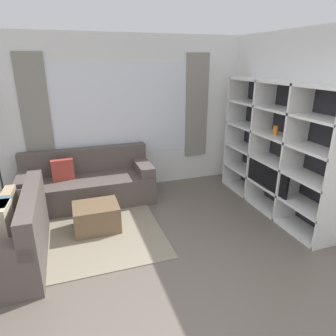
# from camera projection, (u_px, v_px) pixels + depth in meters

# --- Properties ---
(ground_plane) EXTENTS (16.00, 16.00, 0.00)m
(ground_plane) POSITION_uv_depth(u_px,v_px,m) (197.00, 322.00, 2.76)
(ground_plane) COLOR #665B51
(wall_back) EXTENTS (5.68, 0.11, 2.70)m
(wall_back) POSITION_uv_depth(u_px,v_px,m) (123.00, 115.00, 5.28)
(wall_back) COLOR white
(wall_back) RESTS_ON ground_plane
(wall_right) EXTENTS (0.07, 4.52, 2.70)m
(wall_right) POSITION_uv_depth(u_px,v_px,m) (295.00, 126.00, 4.46)
(wall_right) COLOR white
(wall_right) RESTS_ON ground_plane
(area_rug) EXTENTS (2.41, 2.08, 0.01)m
(area_rug) POSITION_uv_depth(u_px,v_px,m) (72.00, 232.00, 4.20)
(area_rug) COLOR gray
(area_rug) RESTS_ON ground_plane
(shelving_unit) EXTENTS (0.41, 2.38, 2.00)m
(shelving_unit) POSITION_uv_depth(u_px,v_px,m) (277.00, 150.00, 4.58)
(shelving_unit) COLOR #232328
(shelving_unit) RESTS_ON ground_plane
(couch_main) EXTENTS (2.11, 0.83, 0.87)m
(couch_main) POSITION_uv_depth(u_px,v_px,m) (88.00, 184.00, 5.01)
(couch_main) COLOR #564C47
(couch_main) RESTS_ON ground_plane
(couch_side) EXTENTS (0.83, 1.51, 0.87)m
(couch_side) POSITION_uv_depth(u_px,v_px,m) (10.00, 237.00, 3.49)
(couch_side) COLOR #564C47
(couch_side) RESTS_ON ground_plane
(ottoman) EXTENTS (0.62, 0.50, 0.38)m
(ottoman) POSITION_uv_depth(u_px,v_px,m) (97.00, 217.00, 4.22)
(ottoman) COLOR brown
(ottoman) RESTS_ON ground_plane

